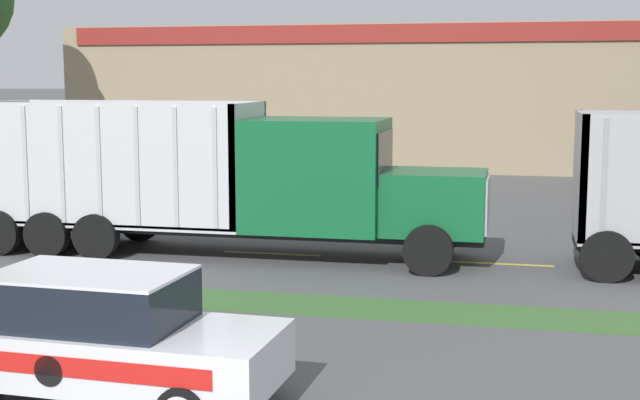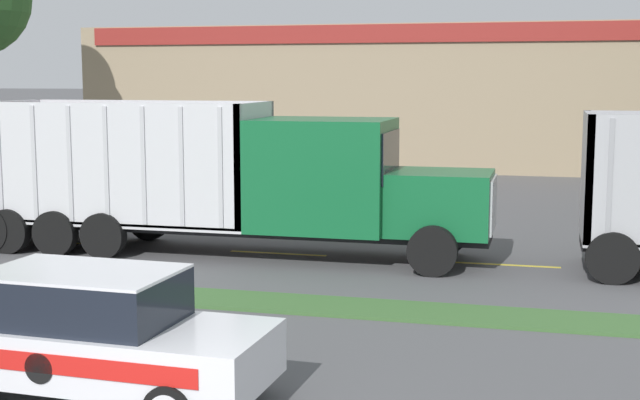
# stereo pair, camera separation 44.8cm
# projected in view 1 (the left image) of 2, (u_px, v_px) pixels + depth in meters

# --- Properties ---
(grass_verge) EXTENTS (120.00, 1.32, 0.06)m
(grass_verge) POSITION_uv_depth(u_px,v_px,m) (315.00, 305.00, 16.46)
(grass_verge) COLOR #3D6633
(grass_verge) RESTS_ON ground_plane
(centre_line_3) EXTENTS (2.40, 0.14, 0.01)m
(centre_line_3) POSITION_uv_depth(u_px,v_px,m) (67.00, 244.00, 22.60)
(centre_line_3) COLOR yellow
(centre_line_3) RESTS_ON ground_plane
(centre_line_4) EXTENTS (2.40, 0.14, 0.01)m
(centre_line_4) POSITION_uv_depth(u_px,v_px,m) (272.00, 254.00, 21.43)
(centre_line_4) COLOR yellow
(centre_line_4) RESTS_ON ground_plane
(centre_line_5) EXTENTS (2.40, 0.14, 0.01)m
(centre_line_5) POSITION_uv_depth(u_px,v_px,m) (500.00, 264.00, 20.26)
(centre_line_5) COLOR yellow
(centre_line_5) RESTS_ON ground_plane
(dump_truck_lead) EXTENTS (12.04, 2.77, 3.63)m
(dump_truck_lead) POSITION_uv_depth(u_px,v_px,m) (270.00, 185.00, 20.88)
(dump_truck_lead) COLOR black
(dump_truck_lead) RESTS_ON ground_plane
(rally_car) EXTENTS (4.57, 2.11, 1.75)m
(rally_car) POSITION_uv_depth(u_px,v_px,m) (104.00, 335.00, 11.60)
(rally_car) COLOR white
(rally_car) RESTS_ON ground_plane
(store_building_backdrop) EXTENTS (30.77, 12.10, 6.58)m
(store_building_backdrop) POSITION_uv_depth(u_px,v_px,m) (400.00, 96.00, 45.14)
(store_building_backdrop) COLOR #9E896B
(store_building_backdrop) RESTS_ON ground_plane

